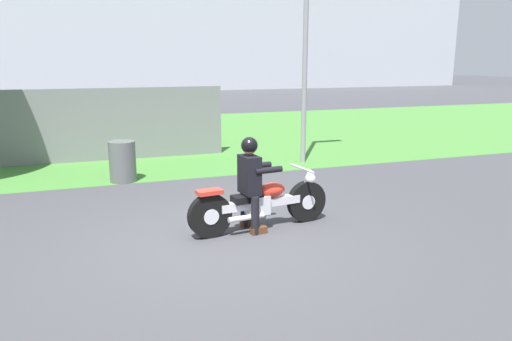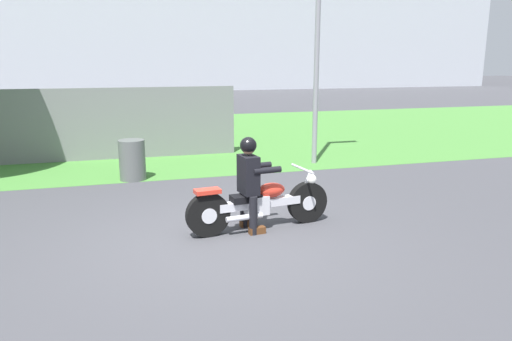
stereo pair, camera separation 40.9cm
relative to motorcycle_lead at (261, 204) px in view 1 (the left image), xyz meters
name	(u,v)px [view 1 (the left image)]	position (x,y,z in m)	size (l,w,h in m)	color
ground	(223,244)	(-0.70, -0.41, -0.39)	(120.00, 120.00, 0.00)	#424247
grass_verge	(141,138)	(-0.70, 9.41, -0.39)	(60.00, 12.00, 0.01)	#478438
motorcycle_lead	(261,204)	(0.00, 0.00, 0.00)	(2.24, 0.66, 0.88)	black
rider_lead	(251,177)	(-0.17, -0.02, 0.43)	(0.58, 0.50, 1.40)	black
streetlight_pole	(311,2)	(2.74, 4.16, 3.38)	(0.96, 0.20, 6.08)	gray
trash_can	(123,162)	(-1.70, 3.66, 0.03)	(0.54, 0.54, 0.85)	#595E5B
fence_segment	(82,126)	(-2.44, 6.04, 0.51)	(7.00, 0.06, 1.80)	slate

